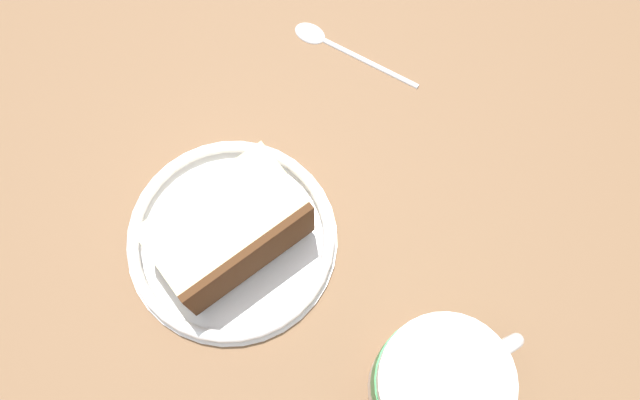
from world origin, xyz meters
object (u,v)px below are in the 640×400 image
Objects in this scene: cake_slice at (228,231)px; teaspoon at (330,41)px; small_plate at (232,238)px; tea_mug at (438,385)px.

teaspoon is at bearing 48.15° from cake_slice.
tea_mug reaches higher than small_plate.
tea_mug is at bearing -56.12° from small_plate.
small_plate is 20.49cm from teaspoon.
cake_slice reaches higher than teaspoon.
small_plate is at bearing 108.29° from cake_slice.
cake_slice is 1.11× the size of tea_mug.
small_plate reaches higher than teaspoon.
tea_mug is at bearing -55.90° from cake_slice.
teaspoon is at bearing 47.48° from small_plate.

